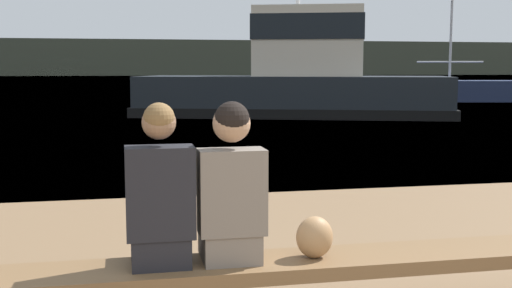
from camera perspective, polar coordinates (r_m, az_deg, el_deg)
water_surface at (r=128.14m, az=-11.27°, el=5.95°), size 240.00×240.00×0.00m
far_shoreline at (r=138.33m, az=-11.34°, el=7.52°), size 600.00×12.00×7.32m
bench_main at (r=3.94m, az=-5.29°, el=-11.66°), size 8.07×0.46×0.47m
person_left at (r=3.80m, az=-8.53°, el=-4.73°), size 0.40×0.40×0.97m
person_right at (r=3.84m, az=-2.23°, el=-4.20°), size 0.40×0.41×0.98m
shopping_bag at (r=4.01m, az=5.22°, el=-8.24°), size 0.23×0.19×0.26m
tugboat_red at (r=22.02m, az=3.67°, el=5.55°), size 11.16×6.92×6.34m
moored_sailboat at (r=32.85m, az=17.37°, el=4.58°), size 7.35×3.70×8.39m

